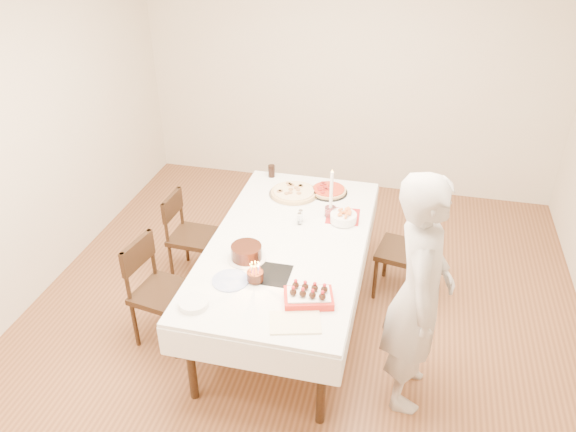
% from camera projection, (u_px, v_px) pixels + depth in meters
% --- Properties ---
extents(floor, '(5.00, 5.00, 0.00)m').
position_uv_depth(floor, '(299.00, 325.00, 4.51)').
color(floor, brown).
rests_on(floor, ground).
extents(wall_back, '(4.50, 0.04, 2.70)m').
position_uv_depth(wall_back, '(351.00, 69.00, 5.88)').
color(wall_back, beige).
rests_on(wall_back, floor).
extents(wall_left, '(0.04, 5.00, 2.70)m').
position_uv_depth(wall_left, '(11.00, 144.00, 4.25)').
color(wall_left, beige).
rests_on(wall_left, floor).
extents(dining_table, '(1.62, 2.35, 0.75)m').
position_uv_depth(dining_table, '(288.00, 281.00, 4.39)').
color(dining_table, white).
rests_on(dining_table, floor).
extents(chair_right_savory, '(0.50, 0.50, 0.84)m').
position_uv_depth(chair_right_savory, '(402.00, 251.00, 4.65)').
color(chair_right_savory, black).
rests_on(chair_right_savory, floor).
extents(chair_left_savory, '(0.42, 0.42, 0.79)m').
position_uv_depth(chair_left_savory, '(193.00, 237.00, 4.89)').
color(chair_left_savory, black).
rests_on(chair_left_savory, floor).
extents(chair_left_dessert, '(0.50, 0.50, 0.86)m').
position_uv_depth(chair_left_dessert, '(164.00, 293.00, 4.18)').
color(chair_left_dessert, black).
rests_on(chair_left_dessert, floor).
extents(person, '(0.41, 0.62, 1.70)m').
position_uv_depth(person, '(419.00, 295.00, 3.50)').
color(person, '#BAB4B0').
rests_on(person, floor).
extents(pizza_white, '(0.54, 0.54, 0.04)m').
position_uv_depth(pizza_white, '(294.00, 193.00, 4.79)').
color(pizza_white, beige).
rests_on(pizza_white, dining_table).
extents(pizza_pepperoni, '(0.40, 0.40, 0.04)m').
position_uv_depth(pizza_pepperoni, '(329.00, 191.00, 4.82)').
color(pizza_pepperoni, red).
rests_on(pizza_pepperoni, dining_table).
extents(red_placemat, '(0.28, 0.28, 0.01)m').
position_uv_depth(red_placemat, '(343.00, 216.00, 4.50)').
color(red_placemat, '#B21E1E').
rests_on(red_placemat, dining_table).
extents(pasta_bowl, '(0.26, 0.26, 0.07)m').
position_uv_depth(pasta_bowl, '(343.00, 218.00, 4.40)').
color(pasta_bowl, white).
rests_on(pasta_bowl, dining_table).
extents(taper_candle, '(0.10, 0.10, 0.42)m').
position_uv_depth(taper_candle, '(331.00, 193.00, 4.40)').
color(taper_candle, white).
rests_on(taper_candle, dining_table).
extents(shaker_pair, '(0.09, 0.09, 0.10)m').
position_uv_depth(shaker_pair, '(299.00, 219.00, 4.37)').
color(shaker_pair, white).
rests_on(shaker_pair, dining_table).
extents(cola_glass, '(0.07, 0.07, 0.11)m').
position_uv_depth(cola_glass, '(272.00, 171.00, 5.07)').
color(cola_glass, black).
rests_on(cola_glass, dining_table).
extents(layer_cake, '(0.31, 0.31, 0.11)m').
position_uv_depth(layer_cake, '(246.00, 252.00, 3.97)').
color(layer_cake, black).
rests_on(layer_cake, dining_table).
extents(cake_board, '(0.26, 0.26, 0.01)m').
position_uv_depth(cake_board, '(271.00, 274.00, 3.85)').
color(cake_board, black).
rests_on(cake_board, dining_table).
extents(birthday_cake, '(0.15, 0.15, 0.13)m').
position_uv_depth(birthday_cake, '(255.00, 272.00, 3.75)').
color(birthday_cake, '#391C0F').
rests_on(birthday_cake, dining_table).
extents(strawberry_box, '(0.36, 0.28, 0.08)m').
position_uv_depth(strawberry_box, '(309.00, 297.00, 3.58)').
color(strawberry_box, red).
rests_on(strawberry_box, dining_table).
extents(box_lid, '(0.35, 0.28, 0.03)m').
position_uv_depth(box_lid, '(295.00, 323.00, 3.43)').
color(box_lid, beige).
rests_on(box_lid, dining_table).
extents(plate_stack, '(0.23, 0.23, 0.04)m').
position_uv_depth(plate_stack, '(194.00, 303.00, 3.56)').
color(plate_stack, white).
rests_on(plate_stack, dining_table).
extents(china_plate, '(0.27, 0.27, 0.01)m').
position_uv_depth(china_plate, '(230.00, 280.00, 3.78)').
color(china_plate, white).
rests_on(china_plate, dining_table).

